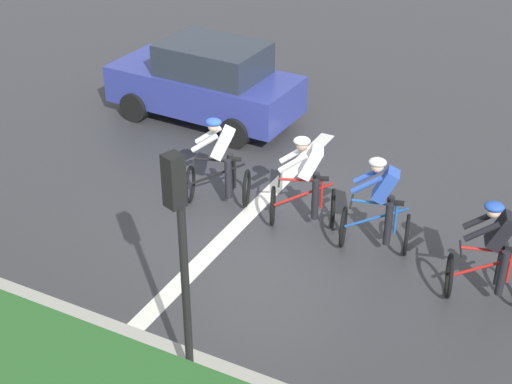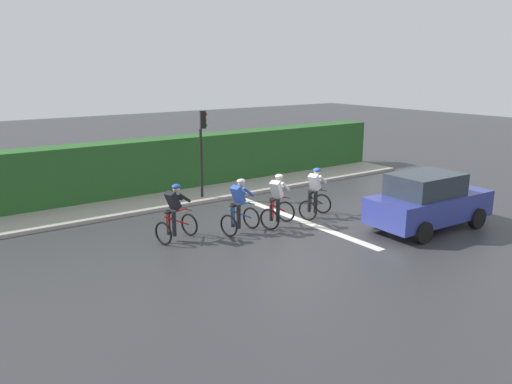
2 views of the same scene
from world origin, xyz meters
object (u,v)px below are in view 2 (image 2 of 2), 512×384
at_px(cyclist_fourth, 315,194).
at_px(car_navy, 428,201).
at_px(cyclist_lead, 175,214).
at_px(cyclist_mid, 277,202).
at_px(cyclist_second, 239,207).
at_px(traffic_light_near_crossing, 202,141).

bearing_deg(cyclist_fourth, car_navy, -145.59).
bearing_deg(cyclist_fourth, cyclist_lead, 83.33).
height_order(cyclist_lead, cyclist_mid, same).
relative_size(cyclist_second, car_navy, 0.40).
distance_m(cyclist_lead, car_navy, 7.70).
height_order(cyclist_mid, cyclist_fourth, same).
relative_size(cyclist_second, cyclist_mid, 1.00).
height_order(car_navy, traffic_light_near_crossing, traffic_light_near_crossing).
xyz_separation_m(cyclist_second, cyclist_mid, (-0.13, -1.34, 0.00)).
bearing_deg(cyclist_fourth, cyclist_second, 88.49).
bearing_deg(cyclist_second, car_navy, -121.22).
xyz_separation_m(cyclist_second, car_navy, (-3.01, -4.97, 0.08)).
distance_m(cyclist_lead, cyclist_mid, 3.28).
bearing_deg(traffic_light_near_crossing, cyclist_fourth, -155.47).
xyz_separation_m(cyclist_lead, cyclist_mid, (-0.62, -3.22, 0.00)).
bearing_deg(cyclist_mid, cyclist_fourth, -88.03).
height_order(cyclist_lead, cyclist_second, same).
bearing_deg(cyclist_mid, car_navy, -128.38).
bearing_deg(cyclist_lead, cyclist_mid, -100.94).
distance_m(cyclist_fourth, car_navy, 3.56).
xyz_separation_m(cyclist_lead, cyclist_second, (-0.49, -1.88, 0.00)).
distance_m(cyclist_second, car_navy, 5.82).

